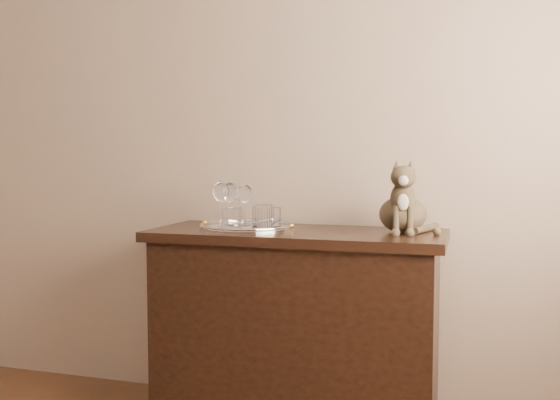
% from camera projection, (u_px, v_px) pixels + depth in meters
% --- Properties ---
extents(wall_back, '(4.00, 0.10, 2.70)m').
position_uv_depth(wall_back, '(194.00, 115.00, 2.99)').
color(wall_back, tan).
rests_on(wall_back, ground).
extents(sideboard, '(1.20, 0.50, 0.85)m').
position_uv_depth(sideboard, '(296.00, 332.00, 2.59)').
color(sideboard, black).
rests_on(sideboard, ground).
extents(tray, '(0.40, 0.40, 0.01)m').
position_uv_depth(tray, '(247.00, 227.00, 2.64)').
color(tray, white).
rests_on(tray, sideboard).
extents(wine_glass_a, '(0.07, 0.07, 0.18)m').
position_uv_depth(wine_glass_a, '(230.00, 204.00, 2.70)').
color(wine_glass_a, silver).
rests_on(wine_glass_a, tray).
extents(wine_glass_b, '(0.07, 0.07, 0.18)m').
position_uv_depth(wine_glass_b, '(244.00, 204.00, 2.70)').
color(wine_glass_b, white).
rests_on(wine_glass_b, tray).
extents(wine_glass_c, '(0.07, 0.07, 0.19)m').
position_uv_depth(wine_glass_c, '(221.00, 203.00, 2.67)').
color(wine_glass_c, white).
rests_on(wine_glass_c, tray).
extents(tumbler_a, '(0.09, 0.09, 0.10)m').
position_uv_depth(tumbler_a, '(263.00, 217.00, 2.54)').
color(tumbler_a, silver).
rests_on(tumbler_a, tray).
extents(tumbler_b, '(0.08, 0.08, 0.09)m').
position_uv_depth(tumbler_b, '(232.00, 219.00, 2.52)').
color(tumbler_b, white).
rests_on(tumbler_b, tray).
extents(tumbler_c, '(0.07, 0.07, 0.08)m').
position_uv_depth(tumbler_c, '(272.00, 217.00, 2.61)').
color(tumbler_c, silver).
rests_on(tumbler_c, tray).
extents(cat, '(0.31, 0.30, 0.29)m').
position_uv_depth(cat, '(403.00, 196.00, 2.48)').
color(cat, brown).
rests_on(cat, sideboard).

